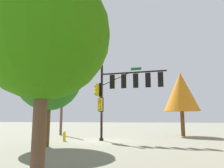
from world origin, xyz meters
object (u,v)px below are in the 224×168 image
at_px(utility_pole, 62,102).
at_px(tree_far, 181,92).
at_px(signal_pole_assembly, 122,88).
at_px(tree_mid, 44,35).
at_px(tree_near, 49,78).
at_px(fire_hydrant, 64,136).

height_order(utility_pole, tree_far, utility_pole).
bearing_deg(signal_pole_assembly, utility_pole, 144.20).
bearing_deg(tree_mid, tree_near, 112.88).
height_order(tree_near, tree_mid, tree_near).
bearing_deg(fire_hydrant, utility_pole, 113.69).
bearing_deg(signal_pole_assembly, fire_hydrant, -173.98).
relative_size(utility_pole, tree_near, 1.00).
xyz_separation_m(fire_hydrant, tree_far, (10.73, 6.08, 4.26)).
xyz_separation_m(signal_pole_assembly, utility_pole, (-7.33, 5.29, -0.82)).
distance_m(signal_pole_assembly, utility_pole, 9.07).
relative_size(signal_pole_assembly, tree_mid, 0.96).
xyz_separation_m(fire_hydrant, tree_mid, (3.23, -11.14, 4.26)).
relative_size(signal_pole_assembly, tree_far, 0.97).
xyz_separation_m(tree_near, tree_mid, (3.26, -7.74, -0.04)).
relative_size(fire_hydrant, tree_far, 0.12).
xyz_separation_m(signal_pole_assembly, fire_hydrant, (-4.79, -0.51, -4.04)).
distance_m(utility_pole, tree_mid, 17.91).
relative_size(signal_pole_assembly, fire_hydrant, 7.92).
relative_size(tree_near, tree_mid, 1.02).
height_order(signal_pole_assembly, tree_mid, tree_mid).
xyz_separation_m(signal_pole_assembly, tree_mid, (-1.56, -11.64, 0.22)).
xyz_separation_m(signal_pole_assembly, tree_near, (-4.82, -3.91, 0.26)).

